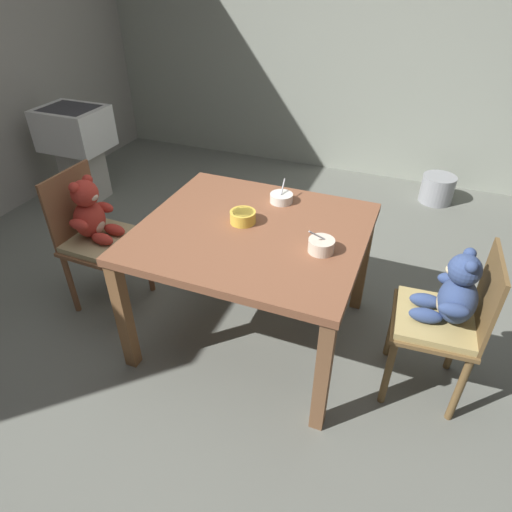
% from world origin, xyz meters
% --- Properties ---
extents(ground_plane, '(5.20, 5.20, 0.04)m').
position_xyz_m(ground_plane, '(0.00, 0.00, -0.02)').
color(ground_plane, slate).
extents(wall_rear, '(5.20, 0.08, 3.01)m').
position_xyz_m(wall_rear, '(0.00, 2.56, 1.50)').
color(wall_rear, '#979C8E').
rests_on(wall_rear, ground_plane).
extents(dining_table, '(1.13, 1.02, 0.72)m').
position_xyz_m(dining_table, '(0.00, 0.00, 0.63)').
color(dining_table, brown).
rests_on(dining_table, ground_plane).
extents(teddy_chair_near_left, '(0.39, 0.43, 0.87)m').
position_xyz_m(teddy_chair_near_left, '(-0.98, -0.05, 0.55)').
color(teddy_chair_near_left, brown).
rests_on(teddy_chair_near_left, ground_plane).
extents(teddy_chair_near_right, '(0.41, 0.42, 0.84)m').
position_xyz_m(teddy_chair_near_right, '(0.98, -0.04, 0.54)').
color(teddy_chair_near_right, brown).
rests_on(teddy_chair_near_right, ground_plane).
extents(porridge_bowl_cream_near_right, '(0.12, 0.12, 0.12)m').
position_xyz_m(porridge_bowl_cream_near_right, '(0.37, -0.07, 0.75)').
color(porridge_bowl_cream_near_right, beige).
rests_on(porridge_bowl_cream_near_right, dining_table).
extents(porridge_bowl_white_far_center, '(0.13, 0.14, 0.11)m').
position_xyz_m(porridge_bowl_white_far_center, '(0.04, 0.33, 0.75)').
color(porridge_bowl_white_far_center, silver).
rests_on(porridge_bowl_white_far_center, dining_table).
extents(porridge_bowl_yellow_center, '(0.13, 0.13, 0.06)m').
position_xyz_m(porridge_bowl_yellow_center, '(-0.07, 0.04, 0.75)').
color(porridge_bowl_yellow_center, yellow).
rests_on(porridge_bowl_yellow_center, dining_table).
extents(sink_basin, '(0.53, 0.42, 0.81)m').
position_xyz_m(sink_basin, '(-2.05, 1.06, 0.53)').
color(sink_basin, '#B7B2A8').
rests_on(sink_basin, ground_plane).
extents(metal_pail, '(0.29, 0.29, 0.24)m').
position_xyz_m(metal_pail, '(0.90, 2.15, 0.12)').
color(metal_pail, '#93969B').
rests_on(metal_pail, ground_plane).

